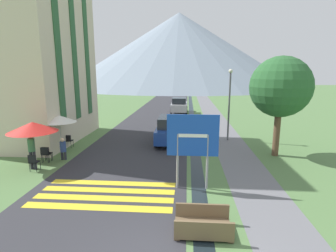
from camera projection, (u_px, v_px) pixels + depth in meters
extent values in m
plane|color=#517542|center=(180.00, 121.00, 26.12)|extent=(160.00, 160.00, 0.00)
cube|color=#2D2D33|center=(164.00, 107.00, 36.07)|extent=(6.40, 60.00, 0.01)
cube|color=slate|center=(209.00, 108.00, 35.63)|extent=(2.20, 60.00, 0.01)
cube|color=black|center=(191.00, 108.00, 35.80)|extent=(0.60, 60.00, 0.00)
cube|color=yellow|center=(97.00, 207.00, 9.37)|extent=(5.44, 0.44, 0.01)
cube|color=yellow|center=(103.00, 198.00, 10.05)|extent=(5.44, 0.44, 0.01)
cube|color=yellow|center=(108.00, 190.00, 10.74)|extent=(5.44, 0.44, 0.01)
cube|color=yellow|center=(113.00, 183.00, 11.42)|extent=(5.44, 0.44, 0.01)
cone|color=gray|center=(179.00, 50.00, 88.26)|extent=(77.10, 77.10, 24.07)
cube|color=beige|center=(39.00, 48.00, 17.71)|extent=(4.85, 8.20, 12.71)
cube|color=#285633|center=(58.00, 44.00, 15.33)|extent=(0.06, 0.70, 9.53)
cube|color=#285633|center=(74.00, 48.00, 17.53)|extent=(0.06, 0.70, 9.53)
cube|color=#285633|center=(87.00, 51.00, 19.73)|extent=(0.06, 0.70, 9.53)
cylinder|color=gray|center=(178.00, 161.00, 10.76)|extent=(0.10, 0.10, 2.32)
cylinder|color=gray|center=(207.00, 162.00, 10.67)|extent=(0.10, 0.10, 2.32)
cube|color=#1947B7|center=(193.00, 135.00, 10.47)|extent=(2.08, 0.05, 1.70)
cube|color=white|center=(193.00, 136.00, 10.44)|extent=(1.15, 0.02, 0.14)
cube|color=brown|center=(203.00, 228.00, 7.91)|extent=(1.70, 1.10, 0.12)
cube|color=brown|center=(204.00, 229.00, 7.36)|extent=(1.70, 0.08, 0.45)
cube|color=brown|center=(202.00, 210.00, 8.36)|extent=(1.70, 0.08, 0.45)
cube|color=brown|center=(177.00, 230.00, 7.99)|extent=(0.16, 0.99, 0.08)
cube|color=brown|center=(228.00, 232.00, 7.88)|extent=(0.16, 0.99, 0.08)
cube|color=navy|center=(171.00, 132.00, 18.07)|extent=(1.90, 4.49, 0.84)
cube|color=#23282D|center=(171.00, 122.00, 17.70)|extent=(1.61, 2.47, 0.68)
cylinder|color=black|center=(160.00, 133.00, 19.58)|extent=(0.18, 0.60, 0.60)
cylinder|color=black|center=(185.00, 133.00, 19.45)|extent=(0.18, 0.60, 0.60)
cylinder|color=black|center=(156.00, 143.00, 16.86)|extent=(0.18, 0.60, 0.60)
cylinder|color=black|center=(184.00, 143.00, 16.73)|extent=(0.18, 0.60, 0.60)
cube|color=#B2B2B7|center=(179.00, 107.00, 31.21)|extent=(1.86, 3.92, 0.84)
cube|color=#23282D|center=(179.00, 101.00, 30.86)|extent=(1.59, 2.15, 0.68)
cylinder|color=black|center=(172.00, 109.00, 32.54)|extent=(0.18, 0.60, 0.60)
cylinder|color=black|center=(187.00, 109.00, 32.41)|extent=(0.18, 0.60, 0.60)
cylinder|color=black|center=(171.00, 112.00, 30.17)|extent=(0.18, 0.60, 0.60)
cylinder|color=black|center=(187.00, 112.00, 30.04)|extent=(0.18, 0.60, 0.60)
cube|color=black|center=(46.00, 154.00, 14.07)|extent=(0.40, 0.40, 0.04)
cube|color=black|center=(44.00, 151.00, 13.86)|extent=(0.40, 0.04, 0.40)
cylinder|color=black|center=(45.00, 157.00, 14.30)|extent=(0.03, 0.03, 0.45)
cylinder|color=black|center=(51.00, 157.00, 14.27)|extent=(0.03, 0.03, 0.45)
cylinder|color=black|center=(42.00, 159.00, 13.97)|extent=(0.03, 0.03, 0.45)
cylinder|color=black|center=(48.00, 159.00, 13.94)|extent=(0.03, 0.03, 0.45)
cube|color=black|center=(47.00, 153.00, 14.14)|extent=(0.40, 0.40, 0.04)
cube|color=black|center=(45.00, 151.00, 13.93)|extent=(0.40, 0.04, 0.40)
cylinder|color=black|center=(46.00, 156.00, 14.37)|extent=(0.03, 0.03, 0.45)
cylinder|color=black|center=(52.00, 157.00, 14.34)|extent=(0.03, 0.03, 0.45)
cylinder|color=black|center=(43.00, 158.00, 14.03)|extent=(0.03, 0.03, 0.45)
cylinder|color=black|center=(49.00, 159.00, 14.01)|extent=(0.03, 0.03, 0.45)
cube|color=black|center=(69.00, 141.00, 16.81)|extent=(0.40, 0.40, 0.04)
cube|color=black|center=(68.00, 138.00, 16.59)|extent=(0.40, 0.04, 0.40)
cylinder|color=black|center=(68.00, 143.00, 17.03)|extent=(0.03, 0.03, 0.45)
cylinder|color=black|center=(73.00, 143.00, 17.01)|extent=(0.03, 0.03, 0.45)
cylinder|color=black|center=(66.00, 145.00, 16.70)|extent=(0.03, 0.03, 0.45)
cylinder|color=black|center=(71.00, 145.00, 16.67)|extent=(0.03, 0.03, 0.45)
cube|color=black|center=(35.00, 162.00, 12.81)|extent=(0.40, 0.40, 0.04)
cube|color=black|center=(32.00, 159.00, 12.59)|extent=(0.40, 0.04, 0.40)
cylinder|color=black|center=(34.00, 165.00, 13.03)|extent=(0.03, 0.03, 0.45)
cylinder|color=black|center=(40.00, 165.00, 13.01)|extent=(0.03, 0.03, 0.45)
cylinder|color=black|center=(30.00, 167.00, 12.70)|extent=(0.03, 0.03, 0.45)
cylinder|color=black|center=(36.00, 168.00, 12.68)|extent=(0.03, 0.03, 0.45)
cylinder|color=#B7B2A8|center=(35.00, 147.00, 12.96)|extent=(0.06, 0.06, 2.24)
cone|color=red|center=(32.00, 127.00, 12.75)|extent=(2.35, 2.35, 0.50)
cylinder|color=#B7B2A8|center=(61.00, 135.00, 15.48)|extent=(0.06, 0.06, 2.19)
cone|color=silver|center=(59.00, 119.00, 15.28)|extent=(1.94, 1.94, 0.40)
cylinder|color=#282833|center=(31.00, 160.00, 13.02)|extent=(0.14, 0.14, 0.93)
cylinder|color=#282833|center=(35.00, 160.00, 13.01)|extent=(0.14, 0.14, 0.93)
cylinder|color=#386B47|center=(31.00, 145.00, 12.86)|extent=(0.32, 0.32, 0.64)
sphere|color=#9E755B|center=(30.00, 137.00, 12.77)|extent=(0.22, 0.22, 0.22)
cylinder|color=#282833|center=(62.00, 156.00, 14.48)|extent=(0.14, 0.14, 0.46)
cylinder|color=#282833|center=(65.00, 156.00, 14.47)|extent=(0.14, 0.14, 0.46)
cylinder|color=navy|center=(63.00, 147.00, 14.37)|extent=(0.32, 0.32, 0.56)
sphere|color=beige|center=(62.00, 140.00, 14.30)|extent=(0.22, 0.22, 0.22)
cylinder|color=#515156|center=(229.00, 107.00, 18.24)|extent=(0.12, 0.12, 4.71)
sphere|color=silver|center=(231.00, 71.00, 17.75)|extent=(0.28, 0.28, 0.28)
cylinder|color=brown|center=(276.00, 134.00, 15.03)|extent=(0.36, 0.36, 2.53)
sphere|color=#285B2D|center=(281.00, 87.00, 14.49)|extent=(3.37, 3.37, 3.37)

